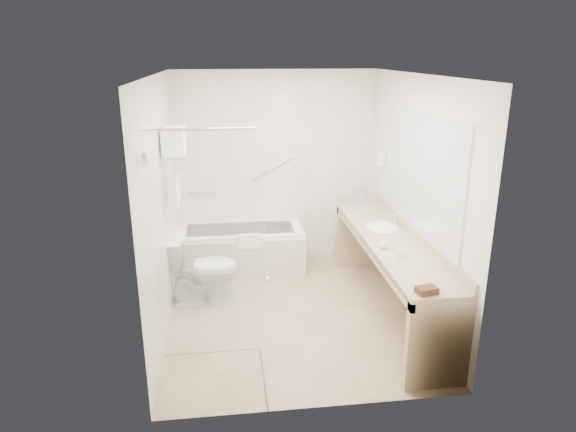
{
  "coord_description": "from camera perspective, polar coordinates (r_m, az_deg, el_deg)",
  "views": [
    {
      "loc": [
        -0.67,
        -4.97,
        2.71
      ],
      "look_at": [
        0.0,
        0.3,
        1.0
      ],
      "focal_mm": 32.0,
      "sensor_mm": 36.0,
      "label": 1
    }
  ],
  "objects": [
    {
      "name": "water_bottle_right",
      "position": [
        6.55,
        8.24,
        2.03
      ],
      "size": [
        0.07,
        0.07,
        0.21
      ],
      "rotation": [
        0.0,
        0.0,
        0.43
      ],
      "color": "silver",
      "rests_on": "vanity_counter"
    },
    {
      "name": "wall_front",
      "position": [
        3.73,
        3.68,
        -5.22
      ],
      "size": [
        2.6,
        0.1,
        2.5
      ],
      "primitive_type": "cube",
      "color": "white",
      "rests_on": "ground"
    },
    {
      "name": "sink",
      "position": [
        5.81,
        10.44,
        -1.44
      ],
      "size": [
        0.4,
        0.52,
        0.14
      ],
      "primitive_type": "ellipsoid",
      "color": "white",
      "rests_on": "vanity_counter"
    },
    {
      "name": "wall_left",
      "position": [
        5.22,
        -13.88,
        1.06
      ],
      "size": [
        0.1,
        3.2,
        2.5
      ],
      "primitive_type": "cube",
      "color": "white",
      "rests_on": "ground"
    },
    {
      "name": "faucet",
      "position": [
        5.82,
        11.86,
        -0.35
      ],
      "size": [
        0.03,
        0.03,
        0.14
      ],
      "primitive_type": "cylinder",
      "color": "silver",
      "rests_on": "vanity_counter"
    },
    {
      "name": "wall_back",
      "position": [
        6.77,
        -1.39,
        5.37
      ],
      "size": [
        2.6,
        0.1,
        2.5
      ],
      "primitive_type": "cube",
      "color": "white",
      "rests_on": "ground"
    },
    {
      "name": "shower_enclosure",
      "position": [
        4.37,
        -6.22,
        -4.39
      ],
      "size": [
        0.96,
        0.91,
        2.11
      ],
      "color": "silver",
      "rests_on": "floor"
    },
    {
      "name": "grab_bar_short",
      "position": [
        6.77,
        -9.37,
        2.53
      ],
      "size": [
        0.4,
        0.03,
        0.03
      ],
      "primitive_type": "cylinder",
      "rotation": [
        0.0,
        1.57,
        0.0
      ],
      "color": "silver",
      "rests_on": "wall_back"
    },
    {
      "name": "soap_bottle_a",
      "position": [
        4.98,
        12.36,
        -4.16
      ],
      "size": [
        0.1,
        0.14,
        0.06
      ],
      "primitive_type": "imported",
      "rotation": [
        0.0,
        0.0,
        -0.36
      ],
      "color": "white",
      "rests_on": "vanity_counter"
    },
    {
      "name": "towel_shelf",
      "position": [
        5.43,
        -12.51,
        7.27
      ],
      "size": [
        0.24,
        0.55,
        0.81
      ],
      "color": "silver",
      "rests_on": "wall_left"
    },
    {
      "name": "vanity_counter",
      "position": [
        5.51,
        11.26,
        -4.57
      ],
      "size": [
        0.55,
        2.7,
        0.95
      ],
      "color": "tan",
      "rests_on": "floor"
    },
    {
      "name": "toilet",
      "position": [
        5.84,
        -9.44,
        -5.83
      ],
      "size": [
        0.8,
        0.46,
        0.78
      ],
      "primitive_type": "imported",
      "rotation": [
        0.0,
        0.0,
        1.56
      ],
      "color": "white",
      "rests_on": "floor"
    },
    {
      "name": "floor",
      "position": [
        5.7,
        0.39,
        -10.54
      ],
      "size": [
        3.2,
        3.2,
        0.0
      ],
      "primitive_type": "plane",
      "color": "tan",
      "rests_on": "ground"
    },
    {
      "name": "bathtub",
      "position": [
        6.67,
        -5.29,
        -3.64
      ],
      "size": [
        1.6,
        0.73,
        0.59
      ],
      "color": "white",
      "rests_on": "floor"
    },
    {
      "name": "wall_right",
      "position": [
        5.54,
        13.86,
        2.03
      ],
      "size": [
        0.1,
        3.2,
        2.5
      ],
      "primitive_type": "cube",
      "color": "white",
      "rests_on": "ground"
    },
    {
      "name": "soap_bottle_b",
      "position": [
        5.16,
        10.48,
        -3.08
      ],
      "size": [
        0.1,
        0.12,
        0.09
      ],
      "primitive_type": "imported",
      "rotation": [
        0.0,
        0.0,
        -0.08
      ],
      "color": "white",
      "rests_on": "vanity_counter"
    },
    {
      "name": "grab_bar_long",
      "position": [
        6.72,
        -1.78,
        5.28
      ],
      "size": [
        0.53,
        0.03,
        0.33
      ],
      "primitive_type": "cylinder",
      "rotation": [
        0.0,
        1.05,
        0.0
      ],
      "color": "silver",
      "rests_on": "wall_back"
    },
    {
      "name": "hairdryer_unit",
      "position": [
        6.44,
        10.3,
        6.28
      ],
      "size": [
        0.08,
        0.1,
        0.18
      ],
      "primitive_type": "cube",
      "color": "white",
      "rests_on": "wall_right"
    },
    {
      "name": "mirror",
      "position": [
        5.33,
        14.56,
        4.69
      ],
      "size": [
        0.02,
        2.0,
        1.2
      ],
      "primitive_type": "cube",
      "color": "silver",
      "rests_on": "wall_right"
    },
    {
      "name": "drinking_glass_near",
      "position": [
        6.23,
        8.93,
        0.68
      ],
      "size": [
        0.09,
        0.09,
        0.09
      ],
      "primitive_type": "cylinder",
      "rotation": [
        0.0,
        0.0,
        -0.23
      ],
      "color": "silver",
      "rests_on": "vanity_counter"
    },
    {
      "name": "drinking_glass_far",
      "position": [
        6.42,
        7.52,
        1.2
      ],
      "size": [
        0.08,
        0.08,
        0.08
      ],
      "primitive_type": "cylinder",
      "rotation": [
        0.0,
        0.0,
        0.39
      ],
      "color": "silver",
      "rests_on": "vanity_counter"
    },
    {
      "name": "water_bottle_left",
      "position": [
        6.16,
        8.45,
        0.82
      ],
      "size": [
        0.05,
        0.05,
        0.17
      ],
      "rotation": [
        0.0,
        0.0,
        0.0
      ],
      "color": "silver",
      "rests_on": "vanity_counter"
    },
    {
      "name": "water_bottle_mid",
      "position": [
        6.35,
        7.5,
        1.4
      ],
      "size": [
        0.05,
        0.05,
        0.18
      ],
      "rotation": [
        0.0,
        0.0,
        0.1
      ],
      "color": "silver",
      "rests_on": "vanity_counter"
    },
    {
      "name": "amenity_basket",
      "position": [
        4.31,
        15.16,
        -7.97
      ],
      "size": [
        0.19,
        0.14,
        0.06
      ],
      "primitive_type": "cube",
      "rotation": [
        0.0,
        0.0,
        0.2
      ],
      "color": "#482C19",
      "rests_on": "vanity_counter"
    },
    {
      "name": "ceiling",
      "position": [
        5.02,
        0.45,
        15.44
      ],
      "size": [
        2.6,
        3.2,
        0.1
      ],
      "primitive_type": "cube",
      "color": "white",
      "rests_on": "wall_back"
    }
  ]
}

